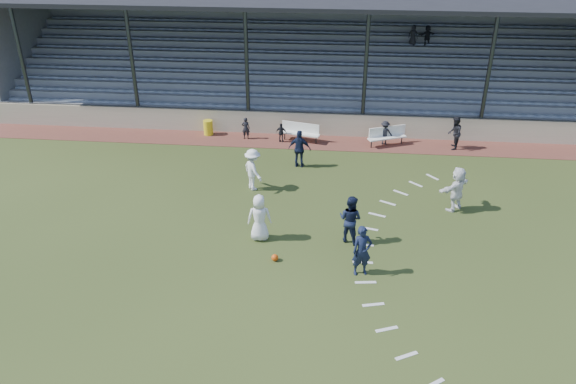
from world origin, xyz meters
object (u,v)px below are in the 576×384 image
object	(u,v)px
trash_bin	(208,128)
player_white_lead	(259,218)
bench_right	(387,134)
football	(275,258)
player_navy_lead	(362,251)
bench_left	(300,130)
official	(455,133)

from	to	relation	value
trash_bin	player_white_lead	bearing A→B (deg)	-67.10
bench_right	football	distance (m)	11.60
bench_right	player_navy_lead	bearing A→B (deg)	-121.07
player_navy_lead	bench_right	bearing A→B (deg)	66.88
bench_left	bench_right	xyz separation A→B (m)	(4.40, -0.11, 0.00)
football	player_navy_lead	size ratio (longest dim) A/B	0.14
football	player_navy_lead	distance (m)	3.09
official	player_white_lead	bearing A→B (deg)	-32.27
bench_left	trash_bin	distance (m)	4.93
bench_left	official	size ratio (longest dim) A/B	1.23
player_white_lead	official	xyz separation A→B (m)	(8.43, 9.18, -0.05)
football	player_white_lead	world-z (taller)	player_white_lead
bench_right	player_navy_lead	size ratio (longest dim) A/B	1.11
player_white_lead	player_navy_lead	size ratio (longest dim) A/B	1.00
player_white_lead	player_navy_lead	world-z (taller)	same
bench_left	football	size ratio (longest dim) A/B	8.34
player_white_lead	official	distance (m)	12.46
player_white_lead	official	bearing A→B (deg)	-140.04
bench_left	player_navy_lead	distance (m)	11.64
bench_right	trash_bin	world-z (taller)	bench_right
bench_left	bench_right	distance (m)	4.40
player_white_lead	player_navy_lead	bearing A→B (deg)	146.29
bench_left	official	bearing A→B (deg)	12.38
bench_left	player_white_lead	xyz separation A→B (m)	(-0.76, -9.46, 0.32)
trash_bin	bench_right	bearing A→B (deg)	-2.93
bench_left	official	xyz separation A→B (m)	(7.67, -0.28, 0.26)
bench_right	football	xyz separation A→B (m)	(-4.44, -10.70, -0.46)
trash_bin	player_white_lead	size ratio (longest dim) A/B	0.44
football	trash_bin	bearing A→B (deg)	113.53
trash_bin	player_navy_lead	size ratio (longest dim) A/B	0.44
bench_right	official	size ratio (longest dim) A/B	1.20
bench_right	football	size ratio (longest dim) A/B	8.16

